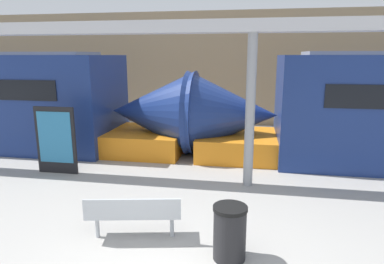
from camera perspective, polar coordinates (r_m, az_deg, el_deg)
station_wall at (r=15.62m, az=6.68°, el=10.40°), size 56.00×0.20×5.00m
bench_near at (r=6.03m, az=-9.72°, el=-13.09°), size 1.67×0.75×0.79m
trash_bin at (r=5.49m, az=6.29°, el=-16.31°), size 0.53×0.53×0.87m
poster_board at (r=9.71m, az=-21.75°, el=-1.26°), size 1.11×0.07×1.79m
support_column_near at (r=8.10m, az=9.66°, el=3.26°), size 0.23×0.23×3.59m
canopy_beam at (r=8.02m, az=10.19°, el=17.01°), size 28.00×0.60×0.28m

